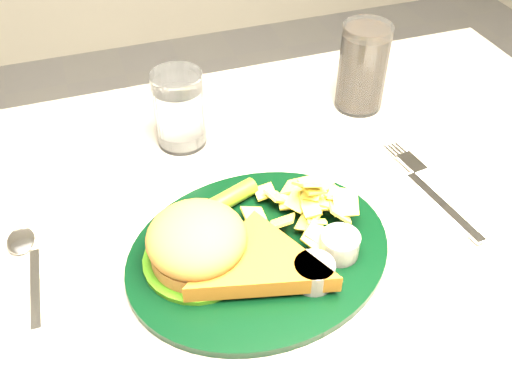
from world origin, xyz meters
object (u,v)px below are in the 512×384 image
(cola_glass, at_px, (363,67))
(fork_napkin, at_px, (439,201))
(dinner_plate, at_px, (259,234))
(table, at_px, (258,378))
(water_glass, at_px, (179,109))

(cola_glass, bearing_deg, fork_napkin, -90.96)
(dinner_plate, bearing_deg, table, 61.34)
(cola_glass, bearing_deg, water_glass, -179.48)
(table, relative_size, dinner_plate, 3.57)
(dinner_plate, height_order, water_glass, water_glass)
(table, bearing_deg, fork_napkin, -8.14)
(table, bearing_deg, dinner_plate, -107.64)
(dinner_plate, relative_size, water_glass, 2.83)
(water_glass, bearing_deg, cola_glass, 0.52)
(table, height_order, water_glass, water_glass)
(water_glass, relative_size, fork_napkin, 0.63)
(fork_napkin, bearing_deg, table, 164.57)
(water_glass, bearing_deg, table, -77.30)
(dinner_plate, xyz_separation_m, cola_glass, (0.27, 0.26, 0.03))
(water_glass, distance_m, cola_glass, 0.30)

